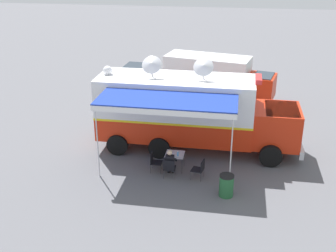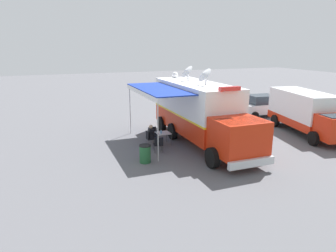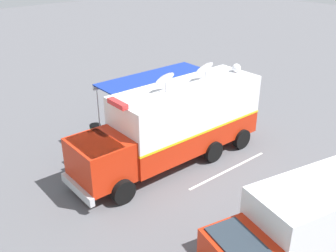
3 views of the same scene
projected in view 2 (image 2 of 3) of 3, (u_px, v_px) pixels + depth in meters
ground_plane at (194, 139)px, 19.03m from camera, size 100.00×100.00×0.00m
lot_stripe at (222, 133)px, 20.28m from camera, size 0.18×4.80×0.01m
command_truck at (200, 111)px, 17.85m from camera, size 4.92×9.52×4.53m
folding_table at (163, 134)px, 17.80m from camera, size 0.81×0.81×0.73m
water_bottle at (161, 132)px, 17.56m from camera, size 0.07×0.07×0.22m
folding_chair_at_table at (149, 137)px, 17.65m from camera, size 0.49×0.49×0.87m
folding_chair_beside_table at (153, 133)px, 18.48m from camera, size 0.49×0.49×0.87m
folding_chair_spare_by_truck at (158, 143)px, 16.55m from camera, size 0.57×0.57×0.87m
seated_responder at (152, 135)px, 17.68m from camera, size 0.66×0.55×1.25m
trash_bin at (145, 154)px, 15.14m from camera, size 0.57×0.57×0.91m
support_truck at (306, 113)px, 20.01m from camera, size 3.49×7.08×2.70m
car_behind_truck at (262, 106)px, 25.03m from camera, size 4.32×2.25×1.76m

